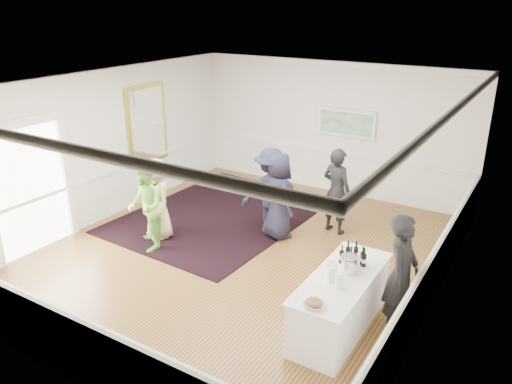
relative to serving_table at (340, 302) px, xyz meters
The scene contains 23 objects.
floor 2.78m from the serving_table, 154.31° to the left, with size 8.00×8.00×0.00m, color olive.
ceiling 3.90m from the serving_table, 154.31° to the left, with size 7.00×8.00×0.02m, color white.
wall_left 6.20m from the serving_table, 168.73° to the left, with size 0.02×8.00×3.20m, color white.
wall_right 1.96m from the serving_table, 49.33° to the left, with size 0.02×8.00×3.20m, color white.
wall_back 5.87m from the serving_table, 115.50° to the left, with size 7.00×0.02×3.20m, color white.
wall_front 3.92m from the serving_table, 131.40° to the right, with size 7.00×0.02×3.20m, color white.
wainscoting 2.75m from the serving_table, 154.31° to the left, with size 7.00×8.00×1.00m, color white, non-canonical shape.
mirror 6.57m from the serving_table, 157.20° to the left, with size 0.05×1.25×1.85m.
doorway 6.04m from the serving_table, behind, with size 0.10×1.78×2.56m.
landscape_painting 5.70m from the serving_table, 112.01° to the left, with size 1.44×0.06×0.66m.
area_rug 4.58m from the serving_table, 147.96° to the left, with size 3.49×4.58×0.02m, color black.
serving_table is the anchor object (origin of this frame).
bartender 0.95m from the serving_table, 28.22° to the left, with size 0.66×0.44×1.82m, color black.
guest_tan 4.41m from the serving_table, 168.04° to the left, with size 0.81×0.53×1.66m, color #CEB881.
guest_green 4.18m from the serving_table, behind, with size 0.86×0.67×1.76m, color #82CB51.
guest_lilac 3.59m from the serving_table, 134.54° to the left, with size 0.85×0.35×1.45m, color silver.
guest_dark_a 3.40m from the serving_table, 137.52° to the left, with size 1.17×0.67×1.80m, color black.
guest_dark_b 3.33m from the serving_table, 114.38° to the left, with size 0.65×0.43×1.79m, color black.
guest_navy 3.18m from the serving_table, 135.78° to the left, with size 0.86×0.56×1.76m, color black.
wine_bottles 0.73m from the serving_table, 90.91° to the left, with size 0.39×0.29×0.31m.
juice_pitchers 0.58m from the serving_table, 103.74° to the right, with size 0.30×0.32×0.24m.
ice_bucket 0.57m from the serving_table, 81.72° to the left, with size 0.26×0.26×0.24m, color silver.
nut_bowl 0.99m from the serving_table, 91.71° to the right, with size 0.28×0.28×0.08m.
Camera 1 is at (4.65, -7.07, 4.52)m, focal length 35.00 mm.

